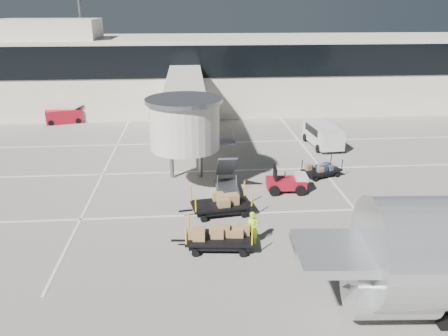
{
  "coord_description": "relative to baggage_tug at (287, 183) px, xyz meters",
  "views": [
    {
      "loc": [
        -3.63,
        -20.68,
        11.46
      ],
      "look_at": [
        -1.64,
        4.31,
        2.0
      ],
      "focal_mm": 35.0,
      "sensor_mm": 36.0,
      "label": 1
    }
  ],
  "objects": [
    {
      "name": "belt_loader",
      "position": [
        -18.93,
        19.04,
        0.09
      ],
      "size": [
        4.02,
        2.32,
        1.83
      ],
      "rotation": [
        0.0,
        0.0,
        0.25
      ],
      "color": "maroon",
      "rests_on": "ground"
    },
    {
      "name": "box_cart_far",
      "position": [
        -4.53,
        -2.88,
        -0.02
      ],
      "size": [
        4.22,
        2.18,
        1.62
      ],
      "rotation": [
        0.0,
        0.0,
        0.16
      ],
      "color": "black",
      "rests_on": "ground"
    },
    {
      "name": "terminal",
      "position": [
        -2.86,
        24.97,
        3.5
      ],
      "size": [
        64.0,
        12.11,
        15.2
      ],
      "color": "silver",
      "rests_on": "ground"
    },
    {
      "name": "ground_worker",
      "position": [
        -3.16,
        -6.35,
        0.26
      ],
      "size": [
        0.67,
        0.47,
        1.75
      ],
      "primitive_type": "imported",
      "rotation": [
        0.0,
        0.0,
        -0.09
      ],
      "color": "#A8E217",
      "rests_on": "ground"
    },
    {
      "name": "suitcase_cart",
      "position": [
        2.99,
        2.32,
        -0.15
      ],
      "size": [
        3.31,
        2.22,
        1.29
      ],
      "rotation": [
        0.0,
        0.0,
        0.38
      ],
      "color": "black",
      "rests_on": "ground"
    },
    {
      "name": "jet_bridge",
      "position": [
        -6.48,
        7.29,
        3.67
      ],
      "size": [
        5.7,
        20.4,
        6.03
      ],
      "color": "beige",
      "rests_on": "ground"
    },
    {
      "name": "box_cart_near",
      "position": [
        -4.99,
        -6.72,
        0.01
      ],
      "size": [
        4.11,
        1.94,
        1.59
      ],
      "rotation": [
        0.0,
        0.0,
        -0.09
      ],
      "color": "black",
      "rests_on": "ground"
    },
    {
      "name": "lane_markings",
      "position": [
        -3.18,
        4.36,
        -0.6
      ],
      "size": [
        40.0,
        30.0,
        0.02
      ],
      "color": "white",
      "rests_on": "ground"
    },
    {
      "name": "minivan",
      "position": [
        5.06,
        9.4,
        0.49
      ],
      "size": [
        2.45,
        4.97,
        1.83
      ],
      "rotation": [
        0.0,
        0.0,
        0.08
      ],
      "color": "silver",
      "rests_on": "ground"
    },
    {
      "name": "baggage_tug",
      "position": [
        0.0,
        0.0,
        0.0
      ],
      "size": [
        2.62,
        1.74,
        1.68
      ],
      "rotation": [
        0.0,
        0.0,
        -0.05
      ],
      "color": "maroon",
      "rests_on": "ground"
    },
    {
      "name": "ground",
      "position": [
        -2.51,
        -4.97,
        -0.61
      ],
      "size": [
        140.0,
        140.0,
        0.0
      ],
      "primitive_type": "plane",
      "color": "#A39D92",
      "rests_on": "ground"
    }
  ]
}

